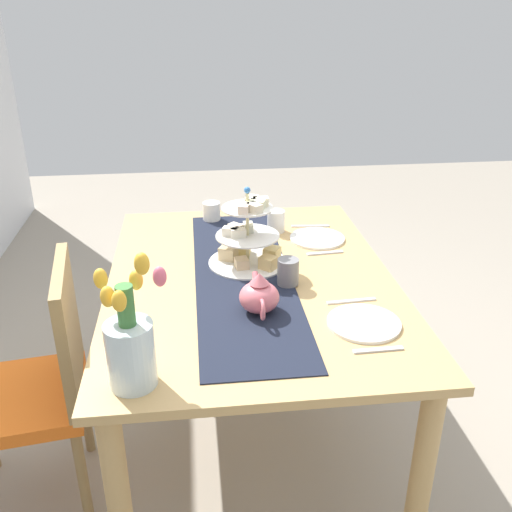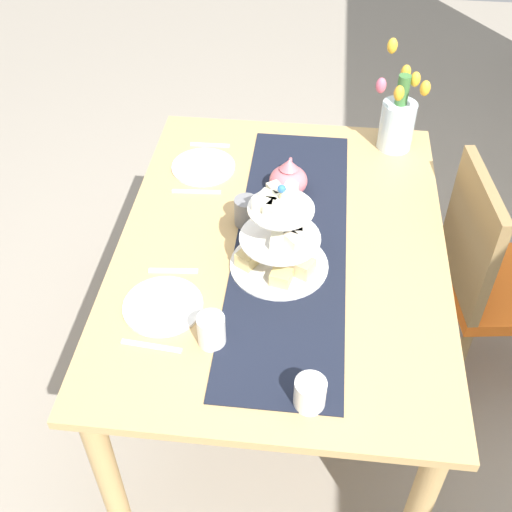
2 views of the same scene
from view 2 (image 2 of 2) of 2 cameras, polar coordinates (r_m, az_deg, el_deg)
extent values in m
plane|color=gray|center=(2.60, 1.84, -11.24)|extent=(8.00, 8.00, 0.00)
cube|color=tan|center=(2.04, 2.30, 0.86)|extent=(1.42, 1.03, 0.03)
cylinder|color=tan|center=(2.82, -5.94, 4.64)|extent=(0.07, 0.07, 0.72)
cylinder|color=tan|center=(2.03, -13.00, -18.63)|extent=(0.07, 0.07, 0.72)
cylinder|color=tan|center=(2.80, 12.33, 3.30)|extent=(0.07, 0.07, 0.72)
cylinder|color=tan|center=(1.99, 14.17, -21.06)|extent=(0.07, 0.07, 0.72)
cylinder|color=olive|center=(2.50, 17.45, -9.33)|extent=(0.04, 0.04, 0.41)
cylinder|color=olive|center=(2.72, 15.60, -3.34)|extent=(0.04, 0.04, 0.41)
cube|color=orange|center=(2.51, 21.43, -2.55)|extent=(0.47, 0.47, 0.05)
cube|color=olive|center=(2.28, 18.59, 1.67)|extent=(0.42, 0.09, 0.45)
cube|color=black|center=(2.03, 3.12, 1.15)|extent=(1.24, 0.35, 0.00)
cylinder|color=beige|center=(1.86, 2.17, 2.27)|extent=(0.01, 0.01, 0.28)
cylinder|color=white|center=(1.95, 2.06, -0.77)|extent=(0.30, 0.30, 0.01)
cylinder|color=white|center=(1.88, 2.15, 1.65)|extent=(0.24, 0.24, 0.01)
cylinder|color=white|center=(1.80, 2.24, 4.25)|extent=(0.19, 0.19, 0.01)
cube|color=#E6CC79|center=(1.88, 2.25, -1.90)|extent=(0.06, 0.07, 0.04)
cube|color=#D7BC8A|center=(1.91, 4.15, -0.97)|extent=(0.08, 0.08, 0.05)
cube|color=beige|center=(1.97, 3.00, 0.61)|extent=(0.06, 0.05, 0.04)
cube|color=#DEBB77|center=(1.99, 0.24, 1.29)|extent=(0.08, 0.08, 0.05)
cube|color=#D8C07B|center=(1.93, -0.76, -0.22)|extent=(0.08, 0.08, 0.05)
cube|color=silver|center=(1.84, 1.87, 1.34)|extent=(0.06, 0.04, 0.03)
cube|color=#F2E1C5|center=(1.84, 3.35, 1.36)|extent=(0.07, 0.06, 0.03)
cube|color=beige|center=(1.86, 4.13, 1.86)|extent=(0.05, 0.07, 0.03)
cube|color=beige|center=(1.87, 3.29, 2.27)|extent=(0.04, 0.06, 0.03)
cube|color=#F2DDC4|center=(1.83, 2.98, 5.75)|extent=(0.06, 0.05, 0.03)
cube|color=beige|center=(1.84, 1.79, 5.82)|extent=(0.07, 0.06, 0.03)
cube|color=beige|center=(1.81, 1.23, 5.18)|extent=(0.06, 0.07, 0.03)
cube|color=#F4E9C2|center=(1.79, 0.60, 4.63)|extent=(0.04, 0.06, 0.03)
cube|color=beige|center=(1.77, 1.56, 4.25)|extent=(0.07, 0.06, 0.03)
sphere|color=#3370B7|center=(1.76, 2.30, 5.99)|extent=(0.02, 0.02, 0.02)
ellipsoid|color=#D66B75|center=(2.20, 2.90, 6.71)|extent=(0.13, 0.13, 0.10)
cone|color=#D66B75|center=(2.16, 2.96, 8.16)|extent=(0.06, 0.06, 0.04)
cylinder|color=#D66B75|center=(2.12, 2.73, 5.48)|extent=(0.07, 0.02, 0.06)
torus|color=#D66B75|center=(2.26, 3.05, 7.91)|extent=(0.07, 0.01, 0.07)
cylinder|color=silver|center=(2.47, 12.40, 11.26)|extent=(0.13, 0.13, 0.18)
cylinder|color=#3D7538|center=(2.40, 12.92, 14.10)|extent=(0.04, 0.04, 0.12)
ellipsoid|color=yellow|center=(2.31, 12.60, 13.95)|extent=(0.04, 0.04, 0.06)
ellipsoid|color=yellow|center=(2.33, 14.81, 14.23)|extent=(0.04, 0.04, 0.06)
ellipsoid|color=yellow|center=(2.40, 13.98, 15.00)|extent=(0.04, 0.04, 0.06)
ellipsoid|color=yellow|center=(2.42, 13.18, 15.62)|extent=(0.04, 0.04, 0.06)
ellipsoid|color=yellow|center=(2.37, 12.03, 17.81)|extent=(0.04, 0.04, 0.06)
ellipsoid|color=#E5607A|center=(2.31, 11.06, 14.66)|extent=(0.04, 0.04, 0.06)
cylinder|color=white|center=(1.61, 4.82, -12.07)|extent=(0.08, 0.08, 0.08)
cylinder|color=white|center=(2.35, -4.70, 7.91)|extent=(0.23, 0.23, 0.01)
cube|color=silver|center=(2.47, -4.12, 9.82)|extent=(0.02, 0.15, 0.01)
cube|color=silver|center=(2.24, -5.33, 5.72)|extent=(0.02, 0.17, 0.01)
cylinder|color=white|center=(1.85, -8.28, -4.41)|extent=(0.23, 0.23, 0.01)
cube|color=silver|center=(1.95, -7.37, -1.31)|extent=(0.03, 0.15, 0.01)
cube|color=silver|center=(1.77, -9.28, -7.91)|extent=(0.03, 0.17, 0.01)
cylinder|color=slate|center=(2.07, -0.90, 3.98)|extent=(0.08, 0.08, 0.09)
cylinder|color=white|center=(1.72, -3.99, -6.61)|extent=(0.08, 0.08, 0.09)
camera|label=1|loc=(3.37, 10.05, 35.59)|focal=39.61mm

